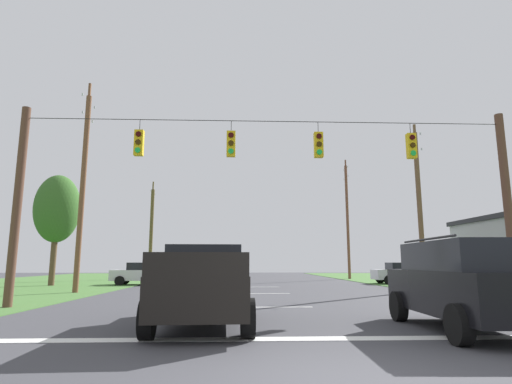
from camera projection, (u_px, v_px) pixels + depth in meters
ground_plane at (340, 384)px, 5.21m from camera, size 120.00×120.00×0.00m
stop_bar_stripe at (303, 339)px, 8.29m from camera, size 15.25×0.45×0.01m
lane_dash_0 at (276, 307)px, 14.20m from camera, size 2.50×0.15×0.01m
lane_dash_1 at (265, 293)px, 20.50m from camera, size 2.50×0.15×0.01m
lane_dash_2 at (259, 287)px, 26.07m from camera, size 2.50×0.15×0.01m
overhead_signal_span at (270, 193)px, 14.91m from camera, size 17.95×0.31×7.09m
pickup_truck at (203, 285)px, 10.27m from camera, size 2.44×5.47×1.95m
suv_black at (465, 283)px, 9.31m from camera, size 2.36×4.87×2.05m
distant_car_crossing_white at (403, 273)px, 29.90m from camera, size 4.31×2.04×1.52m
distant_car_oncoming at (425, 275)px, 24.96m from camera, size 2.03×4.31×1.52m
distant_car_far_parked at (144, 273)px, 28.49m from camera, size 4.42×2.26×1.52m
utility_pole_mid_right at (419, 204)px, 23.24m from camera, size 0.27×1.56×9.43m
utility_pole_far_right at (347, 218)px, 39.53m from camera, size 0.26×1.65×11.44m
utility_pole_mid_left at (83, 185)px, 21.69m from camera, size 0.28×1.90×11.20m
utility_pole_far_left at (151, 232)px, 39.41m from camera, size 0.33×1.98×9.29m
tree_roadside_right at (57, 209)px, 28.04m from camera, size 2.96×2.96×7.43m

